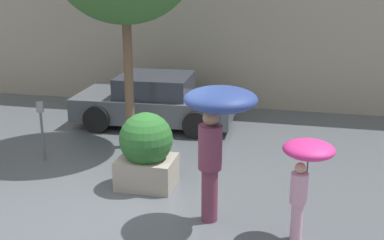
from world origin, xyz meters
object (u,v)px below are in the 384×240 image
at_px(planter_box, 146,150).
at_px(person_adult, 218,118).
at_px(parked_car_near, 156,101).
at_px(parking_meter, 41,119).
at_px(person_child, 306,164).

distance_m(planter_box, person_adult, 1.98).
distance_m(parked_car_near, parking_meter, 3.21).
relative_size(parked_car_near, parking_meter, 3.25).
bearing_deg(person_adult, planter_box, 162.63).
bearing_deg(parking_meter, person_child, -20.78).
bearing_deg(person_adult, parking_meter, 173.67).
xyz_separation_m(person_child, parked_car_near, (-3.59, 4.75, -0.58)).
distance_m(person_adult, person_child, 1.37).
xyz_separation_m(person_adult, parked_car_near, (-2.33, 4.54, -1.07)).
xyz_separation_m(person_adult, parking_meter, (-3.81, 1.71, -0.78)).
bearing_deg(person_adult, parked_car_near, 135.02).
distance_m(person_child, parked_car_near, 5.98).
height_order(planter_box, parked_car_near, planter_box).
bearing_deg(parking_meter, person_adult, -24.17).
relative_size(planter_box, parked_car_near, 0.34).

